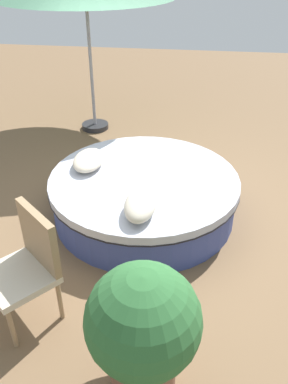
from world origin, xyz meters
name	(u,v)px	position (x,y,z in m)	size (l,w,h in m)	color
ground_plane	(144,213)	(0.00, 0.00, 0.00)	(16.00, 16.00, 0.00)	brown
round_bed	(144,195)	(0.00, 0.00, 0.25)	(2.11, 2.11, 0.49)	#38478C
throw_pillow_0	(89,160)	(-0.16, -0.66, 0.57)	(0.54, 0.34, 0.15)	beige
throw_pillow_1	(140,204)	(0.67, 0.05, 0.59)	(0.56, 0.30, 0.19)	beige
patio_chair	(28,261)	(1.51, -0.72, 0.56)	(0.72, 0.72, 0.98)	#997A56
planter	(143,327)	(2.05, 0.27, 0.59)	(0.77, 0.77, 1.05)	brown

